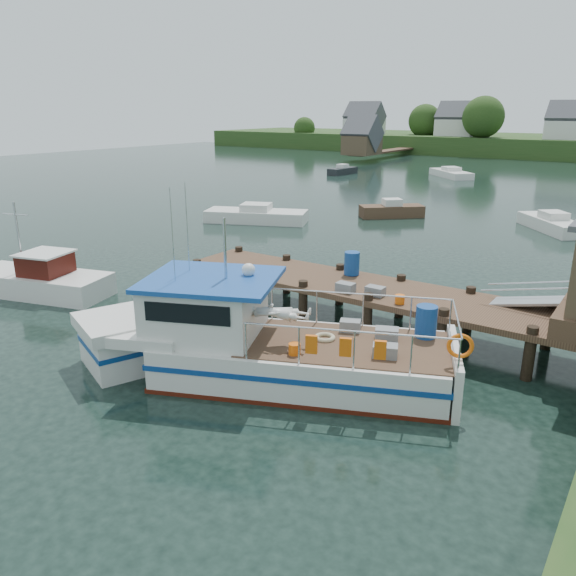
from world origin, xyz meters
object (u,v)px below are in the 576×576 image
Objects in this scene: lobster_boat at (254,345)px; moored_b at (552,224)px; moored_e at (343,170)px; moored_rowboat at (392,210)px; moored_d at (451,173)px; moored_a at (256,215)px; work_boat at (32,279)px; dock at (529,289)px.

lobster_boat is 2.02× the size of moored_b.
moored_b is (3.00, 26.26, -0.53)m from lobster_boat.
moored_rowboat is at bearing -57.31° from moored_e.
moored_rowboat reaches higher than moored_d.
lobster_boat is 26.44m from moored_b.
moored_a reaches higher than moored_e.
work_boat reaches higher than moored_rowboat.
work_boat is at bearing -165.45° from dock.
lobster_boat is 51.68m from moored_e.
moored_a is at bearing 79.71° from work_boat.
moored_rowboat is 9.56m from moored_a.
lobster_boat is at bearing -19.71° from work_boat.
moored_e is at bearing 114.11° from moored_rowboat.
dock reaches higher than moored_a.
moored_b is 28.54m from moored_d.
moored_rowboat is at bearing 83.09° from lobster_boat.
work_boat is 1.66× the size of moored_e.
moored_e is at bearing 125.44° from dock.
lobster_boat reaches higher than moored_d.
moored_rowboat is 26.17m from moored_d.
dock is 2.67× the size of moored_d.
moored_a is 1.65× the size of moored_e.
moored_b is (-2.92, 20.77, -1.80)m from dock.
moored_a is 32.66m from moored_d.
moored_d is at bearing 73.72° from work_boat.
moored_rowboat is at bearing 62.40° from work_boat.
moored_rowboat is at bearing -94.53° from moored_d.
lobster_boat is 1.52× the size of work_boat.
moored_d is 12.05m from moored_e.
work_boat is at bearing -105.15° from moored_d.
work_boat is at bearing -105.89° from moored_b.
work_boat is 17.32m from moored_a.
work_boat is 24.58m from moored_rowboat.
moored_rowboat reaches higher than moored_b.
dock is 3.88× the size of moored_e.
moored_rowboat reaches higher than moored_a.
moored_e is (-10.95, 45.44, -0.17)m from work_boat.
moored_b is at bearing 60.44° from lobster_boat.
moored_d is (-4.68, 25.75, -0.06)m from moored_rowboat.
work_boat is at bearing -80.43° from moored_e.
moored_d is (-11.87, 50.62, -0.56)m from lobster_boat.
lobster_boat reaches higher than moored_rowboat.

